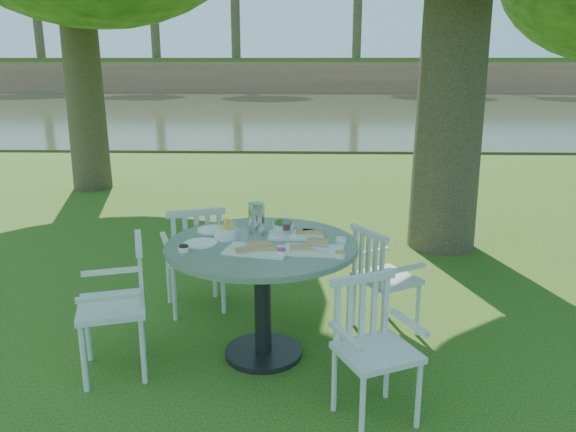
% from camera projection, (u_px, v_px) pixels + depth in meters
% --- Properties ---
extents(ground, '(140.00, 140.00, 0.00)m').
position_uv_depth(ground, '(287.00, 322.00, 4.63)').
color(ground, '#21430E').
rests_on(ground, ground).
extents(table, '(1.33, 1.33, 0.86)m').
position_uv_depth(table, '(262.00, 267.00, 3.92)').
color(table, black).
rests_on(table, ground).
extents(chair_ne, '(0.57, 0.58, 0.85)m').
position_uv_depth(chair_ne, '(378.00, 273.00, 4.32)').
color(chair_ne, silver).
rests_on(chair_ne, ground).
extents(chair_nw, '(0.59, 0.58, 0.93)m').
position_uv_depth(chair_nw, '(196.00, 252.00, 4.67)').
color(chair_nw, silver).
rests_on(chair_nw, ground).
extents(chair_sw, '(0.56, 0.58, 0.93)m').
position_uv_depth(chair_sw, '(125.00, 296.00, 3.77)').
color(chair_sw, silver).
rests_on(chair_sw, ground).
extents(chair_se, '(0.56, 0.54, 0.85)m').
position_uv_depth(chair_se, '(370.00, 337.00, 3.31)').
color(chair_se, silver).
rests_on(chair_se, ground).
extents(tableware, '(1.12, 0.76, 0.23)m').
position_uv_depth(tableware, '(261.00, 233.00, 3.94)').
color(tableware, white).
rests_on(tableware, table).
extents(river, '(100.00, 28.00, 0.12)m').
position_uv_depth(river, '(304.00, 109.00, 26.82)').
color(river, '#303620').
rests_on(river, ground).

